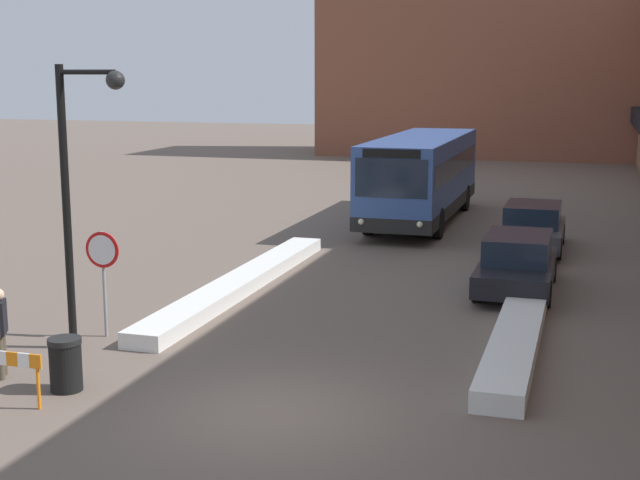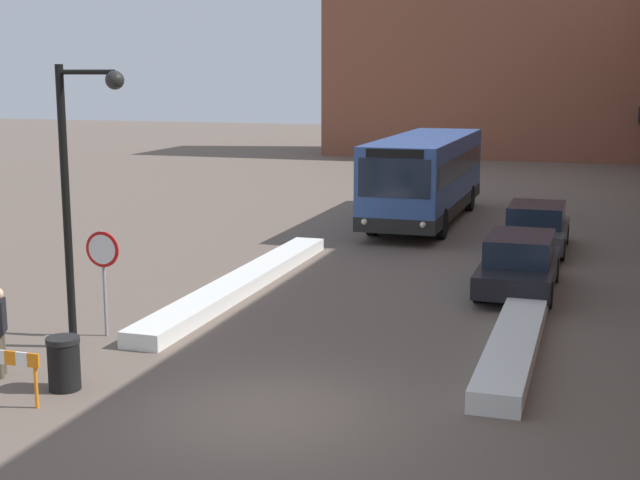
{
  "view_description": "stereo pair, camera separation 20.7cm",
  "coord_description": "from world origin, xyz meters",
  "px_view_note": "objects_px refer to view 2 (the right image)",
  "views": [
    {
      "loc": [
        4.85,
        -12.96,
        5.48
      ],
      "look_at": [
        -0.67,
        5.13,
        1.93
      ],
      "focal_mm": 50.0,
      "sensor_mm": 36.0,
      "label": 1
    },
    {
      "loc": [
        5.05,
        -12.9,
        5.48
      ],
      "look_at": [
        -0.67,
        5.13,
        1.93
      ],
      "focal_mm": 50.0,
      "sensor_mm": 36.0,
      "label": 2
    }
  ],
  "objects_px": {
    "city_bus": "(426,176)",
    "stop_sign": "(103,261)",
    "construction_barricade": "(11,367)",
    "street_lamp": "(78,173)",
    "parked_car_front": "(519,263)",
    "trash_bin": "(64,363)",
    "parked_car_back": "(536,227)"
  },
  "relations": [
    {
      "from": "trash_bin",
      "to": "construction_barricade",
      "type": "distance_m",
      "value": 1.01
    },
    {
      "from": "parked_car_back",
      "to": "stop_sign",
      "type": "distance_m",
      "value": 14.68
    },
    {
      "from": "parked_car_back",
      "to": "trash_bin",
      "type": "relative_size",
      "value": 4.62
    },
    {
      "from": "parked_car_back",
      "to": "street_lamp",
      "type": "distance_m",
      "value": 15.61
    },
    {
      "from": "city_bus",
      "to": "stop_sign",
      "type": "bearing_deg",
      "value": -102.3
    },
    {
      "from": "parked_car_front",
      "to": "construction_barricade",
      "type": "distance_m",
      "value": 12.9
    },
    {
      "from": "street_lamp",
      "to": "construction_barricade",
      "type": "bearing_deg",
      "value": -80.27
    },
    {
      "from": "parked_car_front",
      "to": "construction_barricade",
      "type": "xyz_separation_m",
      "value": [
        -7.34,
        -10.61,
        -0.06
      ]
    },
    {
      "from": "stop_sign",
      "to": "trash_bin",
      "type": "xyz_separation_m",
      "value": [
        1.02,
        -3.08,
        -1.15
      ]
    },
    {
      "from": "parked_car_front",
      "to": "trash_bin",
      "type": "height_order",
      "value": "parked_car_front"
    },
    {
      "from": "city_bus",
      "to": "trash_bin",
      "type": "height_order",
      "value": "city_bus"
    },
    {
      "from": "city_bus",
      "to": "trash_bin",
      "type": "distance_m",
      "value": 19.86
    },
    {
      "from": "street_lamp",
      "to": "city_bus",
      "type": "bearing_deg",
      "value": 78.57
    },
    {
      "from": "city_bus",
      "to": "parked_car_front",
      "type": "xyz_separation_m",
      "value": [
        4.34,
        -9.96,
        -0.99
      ]
    },
    {
      "from": "stop_sign",
      "to": "parked_car_front",
      "type": "bearing_deg",
      "value": 39.75
    },
    {
      "from": "parked_car_back",
      "to": "parked_car_front",
      "type": "bearing_deg",
      "value": -90.0
    },
    {
      "from": "city_bus",
      "to": "parked_car_back",
      "type": "xyz_separation_m",
      "value": [
        4.34,
        -4.27,
        -1.0
      ]
    },
    {
      "from": "city_bus",
      "to": "construction_barricade",
      "type": "xyz_separation_m",
      "value": [
        -3.0,
        -20.56,
        -1.06
      ]
    },
    {
      "from": "parked_car_front",
      "to": "stop_sign",
      "type": "distance_m",
      "value": 10.39
    },
    {
      "from": "parked_car_front",
      "to": "parked_car_back",
      "type": "height_order",
      "value": "parked_car_front"
    },
    {
      "from": "stop_sign",
      "to": "city_bus",
      "type": "bearing_deg",
      "value": 77.7
    },
    {
      "from": "parked_car_back",
      "to": "stop_sign",
      "type": "height_order",
      "value": "stop_sign"
    },
    {
      "from": "stop_sign",
      "to": "trash_bin",
      "type": "relative_size",
      "value": 2.37
    },
    {
      "from": "city_bus",
      "to": "stop_sign",
      "type": "distance_m",
      "value": 16.96
    },
    {
      "from": "stop_sign",
      "to": "construction_barricade",
      "type": "xyz_separation_m",
      "value": [
        0.62,
        -3.99,
        -0.96
      ]
    },
    {
      "from": "construction_barricade",
      "to": "street_lamp",
      "type": "bearing_deg",
      "value": 99.73
    },
    {
      "from": "city_bus",
      "to": "construction_barricade",
      "type": "distance_m",
      "value": 20.81
    },
    {
      "from": "parked_car_front",
      "to": "street_lamp",
      "type": "xyz_separation_m",
      "value": [
        -7.87,
        -7.5,
        2.82
      ]
    },
    {
      "from": "construction_barricade",
      "to": "parked_car_front",
      "type": "bearing_deg",
      "value": 55.31
    },
    {
      "from": "parked_car_front",
      "to": "city_bus",
      "type": "bearing_deg",
      "value": 113.57
    },
    {
      "from": "parked_car_back",
      "to": "city_bus",
      "type": "bearing_deg",
      "value": 135.48
    },
    {
      "from": "construction_barricade",
      "to": "city_bus",
      "type": "bearing_deg",
      "value": 81.71
    }
  ]
}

